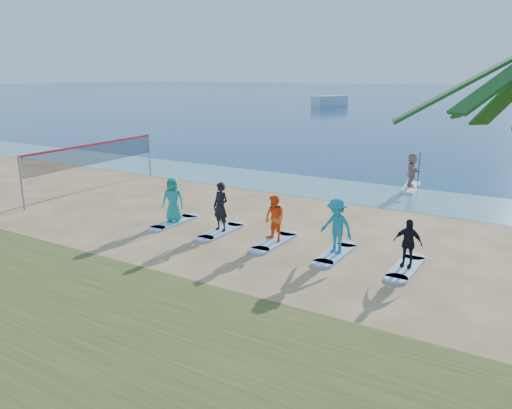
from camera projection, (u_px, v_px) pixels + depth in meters
The scene contains 16 objects.
ground at pixel (221, 245), 17.88m from camera, with size 600.00×600.00×0.00m, color tan.
shallow_water at pixel (335, 189), 26.53m from camera, with size 600.00×600.00×0.00m, color teal.
volleyball_net at pixel (94, 154), 25.94m from camera, with size 0.85×9.06×2.50m.
paddleboard at pixel (411, 187), 26.74m from camera, with size 0.70×3.00×0.12m, color silver.
paddleboarder at pixel (412, 170), 26.50m from camera, with size 1.67×0.53×1.80m, color tan.
boat_offshore_a at pixel (329, 107), 95.09m from camera, with size 2.59×7.26×2.05m, color silver.
surfboard_0 at pixel (174, 222), 20.50m from camera, with size 0.70×2.20×0.09m, color #9CC4F2.
student_0 at pixel (173, 200), 20.26m from camera, with size 0.89×0.58×1.83m, color teal.
surfboard_1 at pixel (221, 231), 19.30m from camera, with size 0.70×2.20×0.09m, color #9CC4F2.
student_1 at pixel (221, 207), 19.05m from camera, with size 0.69×0.45×1.89m, color black.
surfboard_2 at pixel (274, 242), 18.10m from camera, with size 0.70×2.20×0.09m, color #9CC4F2.
student_2 at pixel (275, 218), 17.87m from camera, with size 0.82×0.64×1.69m, color #FF5C1A.
surfboard_3 at pixel (335, 254), 16.89m from camera, with size 0.70×2.20×0.09m, color #9CC4F2.
student_3 at pixel (337, 226), 16.64m from camera, with size 1.22×0.70×1.89m, color teal.
surfboard_4 at pixel (406, 268), 15.69m from camera, with size 0.70×2.20×0.09m, color #9CC4F2.
student_4 at pixel (408, 243), 15.48m from camera, with size 0.90×0.38×1.54m, color black.
Camera 1 is at (9.94, -13.76, 5.93)m, focal length 35.00 mm.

